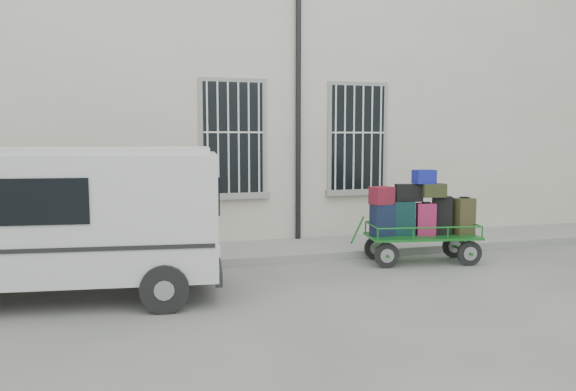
% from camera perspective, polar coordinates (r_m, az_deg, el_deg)
% --- Properties ---
extents(ground, '(80.00, 80.00, 0.00)m').
position_cam_1_polar(ground, '(8.81, 1.04, -8.94)').
color(ground, '#60605C').
rests_on(ground, ground).
extents(building, '(24.00, 5.15, 6.00)m').
position_cam_1_polar(building, '(13.87, -6.08, 8.95)').
color(building, '#BFB3A3').
rests_on(building, ground).
extents(sidewalk, '(24.00, 1.70, 0.15)m').
position_cam_1_polar(sidewalk, '(10.86, -2.58, -5.70)').
color(sidewalk, gray).
rests_on(sidewalk, ground).
extents(luggage_cart, '(2.35, 1.22, 1.68)m').
position_cam_1_polar(luggage_cart, '(10.37, 13.26, -2.29)').
color(luggage_cart, black).
rests_on(luggage_cart, ground).
extents(van, '(4.41, 2.38, 2.12)m').
position_cam_1_polar(van, '(8.37, -21.54, -1.67)').
color(van, silver).
rests_on(van, ground).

